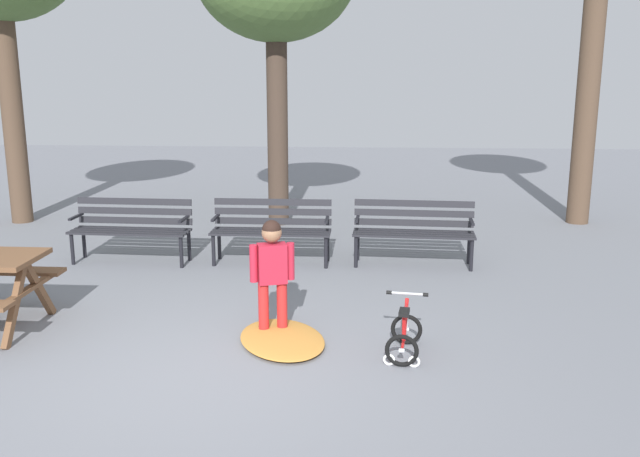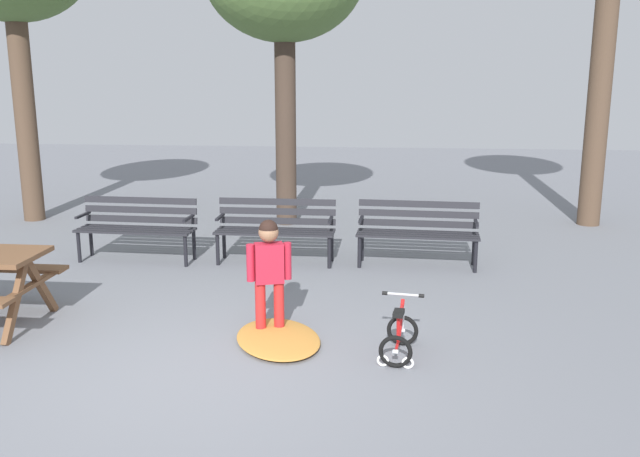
# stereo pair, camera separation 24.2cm
# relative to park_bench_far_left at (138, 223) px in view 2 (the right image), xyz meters

# --- Properties ---
(ground) EXTENTS (36.00, 36.00, 0.00)m
(ground) POSITION_rel_park_bench_far_left_xyz_m (1.73, -3.51, -0.51)
(ground) COLOR slate
(park_bench_far_left) EXTENTS (1.62, 0.52, 0.85)m
(park_bench_far_left) POSITION_rel_park_bench_far_left_xyz_m (0.00, 0.00, 0.00)
(park_bench_far_left) COLOR #232328
(park_bench_far_left) RESTS_ON ground
(park_bench_left) EXTENTS (1.60, 0.47, 0.85)m
(park_bench_left) POSITION_rel_park_bench_far_left_xyz_m (1.90, 0.08, 0.00)
(park_bench_left) COLOR #232328
(park_bench_left) RESTS_ON ground
(park_bench_right) EXTENTS (1.62, 0.54, 0.85)m
(park_bench_right) POSITION_rel_park_bench_far_left_xyz_m (3.80, 0.10, 0.00)
(park_bench_right) COLOR #232328
(park_bench_right) RESTS_ON ground
(child_standing) EXTENTS (0.42, 0.23, 1.15)m
(child_standing) POSITION_rel_park_bench_far_left_xyz_m (2.25, -2.53, 0.18)
(child_standing) COLOR red
(child_standing) RESTS_ON ground
(kids_bicycle) EXTENTS (0.43, 0.60, 0.54)m
(kids_bicycle) POSITION_rel_park_bench_far_left_xyz_m (3.52, -2.98, -0.31)
(kids_bicycle) COLOR black
(kids_bicycle) RESTS_ON ground
(leaf_pile) EXTENTS (1.15, 1.33, 0.07)m
(leaf_pile) POSITION_rel_park_bench_far_left_xyz_m (2.37, -2.75, -0.48)
(leaf_pile) COLOR #C68438
(leaf_pile) RESTS_ON ground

